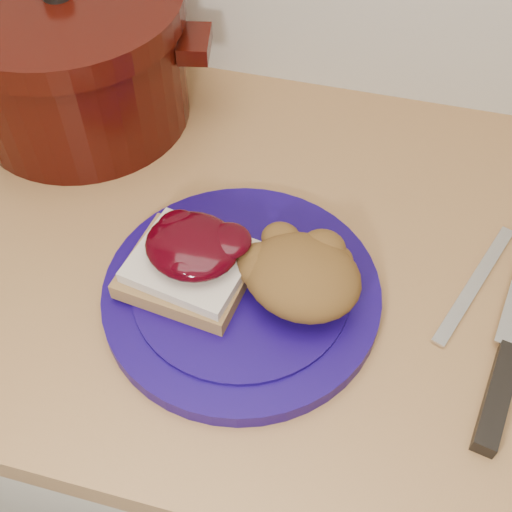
% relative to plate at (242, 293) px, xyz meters
% --- Properties ---
extents(base_cabinet, '(4.00, 0.60, 0.86)m').
position_rel_plate_xyz_m(base_cabinet, '(-0.03, 0.08, -0.48)').
color(base_cabinet, beige).
rests_on(base_cabinet, floor).
extents(plate, '(0.34, 0.34, 0.02)m').
position_rel_plate_xyz_m(plate, '(0.00, 0.00, 0.00)').
color(plate, '#130552').
rests_on(plate, wood_countertop).
extents(sandwich, '(0.13, 0.12, 0.06)m').
position_rel_plate_xyz_m(sandwich, '(-0.05, -0.00, 0.04)').
color(sandwich, olive).
rests_on(sandwich, plate).
extents(stuffing_mound, '(0.14, 0.12, 0.06)m').
position_rel_plate_xyz_m(stuffing_mound, '(0.06, 0.01, 0.04)').
color(stuffing_mound, brown).
rests_on(stuffing_mound, plate).
extents(chef_knife, '(0.09, 0.30, 0.02)m').
position_rel_plate_xyz_m(chef_knife, '(0.27, -0.01, -0.00)').
color(chef_knife, black).
rests_on(chef_knife, wood_countertop).
extents(butter_knife, '(0.08, 0.18, 0.00)m').
position_rel_plate_xyz_m(butter_knife, '(0.23, 0.08, -0.01)').
color(butter_knife, silver).
rests_on(butter_knife, wood_countertop).
extents(dutch_oven, '(0.35, 0.34, 0.18)m').
position_rel_plate_xyz_m(dutch_oven, '(-0.28, 0.24, 0.08)').
color(dutch_oven, black).
rests_on(dutch_oven, wood_countertop).
extents(pepper_grinder, '(0.07, 0.07, 0.14)m').
position_rel_plate_xyz_m(pepper_grinder, '(-0.31, 0.24, 0.06)').
color(pepper_grinder, black).
rests_on(pepper_grinder, wood_countertop).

